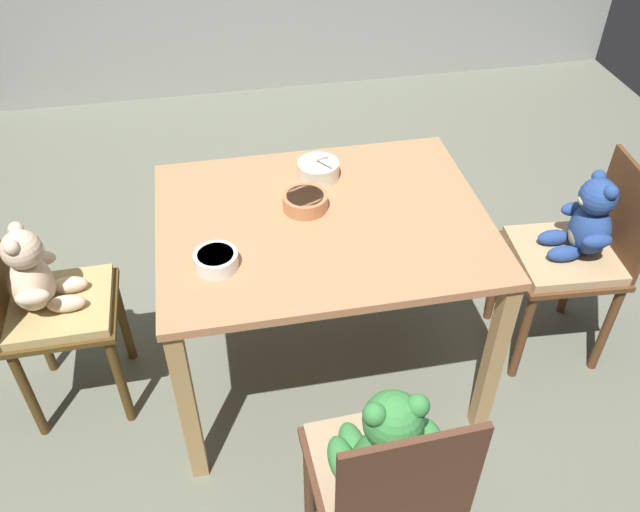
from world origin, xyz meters
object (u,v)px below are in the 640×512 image
at_px(teddy_chair_near_front, 385,467).
at_px(porridge_bowl_terracotta_center, 305,201).
at_px(dining_table, 323,241).
at_px(teddy_chair_near_right, 579,242).
at_px(teddy_chair_near_left, 43,294).
at_px(porridge_bowl_white_near_left, 216,260).
at_px(porridge_bowl_cream_far_center, 318,170).

distance_m(teddy_chair_near_front, porridge_bowl_terracotta_center, 0.95).
distance_m(dining_table, teddy_chair_near_right, 0.99).
height_order(teddy_chair_near_left, porridge_bowl_white_near_left, teddy_chair_near_left).
height_order(teddy_chair_near_front, porridge_bowl_terracotta_center, teddy_chair_near_front).
relative_size(teddy_chair_near_right, porridge_bowl_cream_far_center, 5.30).
distance_m(dining_table, porridge_bowl_cream_far_center, 0.29).
relative_size(teddy_chair_near_left, porridge_bowl_white_near_left, 6.66).
height_order(dining_table, porridge_bowl_cream_far_center, porridge_bowl_cream_far_center).
relative_size(teddy_chair_near_front, porridge_bowl_white_near_left, 6.68).
relative_size(dining_table, porridge_bowl_cream_far_center, 6.98).
bearing_deg(teddy_chair_near_right, teddy_chair_near_left, 1.67).
xyz_separation_m(dining_table, porridge_bowl_white_near_left, (-0.37, -0.18, 0.13)).
distance_m(teddy_chair_near_right, porridge_bowl_terracotta_center, 1.06).
xyz_separation_m(dining_table, porridge_bowl_cream_far_center, (0.03, 0.25, 0.14)).
relative_size(dining_table, teddy_chair_near_right, 1.32).
bearing_deg(dining_table, porridge_bowl_terracotta_center, 124.70).
distance_m(porridge_bowl_terracotta_center, porridge_bowl_cream_far_center, 0.20).
distance_m(porridge_bowl_white_near_left, porridge_bowl_cream_far_center, 0.59).
bearing_deg(teddy_chair_near_right, porridge_bowl_terracotta_center, -2.79).
xyz_separation_m(teddy_chair_near_left, porridge_bowl_terracotta_center, (0.93, 0.04, 0.24)).
xyz_separation_m(teddy_chair_near_front, porridge_bowl_white_near_left, (-0.37, 0.68, 0.20)).
bearing_deg(teddy_chair_near_front, teddy_chair_near_left, 45.39).
height_order(dining_table, porridge_bowl_white_near_left, porridge_bowl_white_near_left).
bearing_deg(teddy_chair_near_right, porridge_bowl_white_near_left, 9.44).
bearing_deg(dining_table, teddy_chair_near_left, 178.27).
height_order(porridge_bowl_white_near_left, porridge_bowl_cream_far_center, porridge_bowl_cream_far_center).
bearing_deg(porridge_bowl_terracotta_center, teddy_chair_near_front, -87.05).
bearing_deg(teddy_chair_near_left, dining_table, -2.07).
height_order(teddy_chair_near_right, porridge_bowl_cream_far_center, porridge_bowl_cream_far_center).
bearing_deg(dining_table, porridge_bowl_cream_far_center, 82.64).
bearing_deg(teddy_chair_near_front, porridge_bowl_white_near_left, 26.42).
distance_m(teddy_chair_near_right, porridge_bowl_cream_far_center, 1.02).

